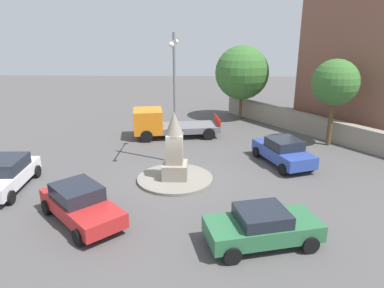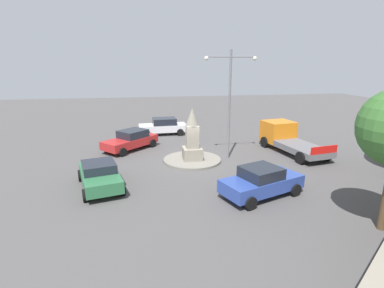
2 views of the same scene
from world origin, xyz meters
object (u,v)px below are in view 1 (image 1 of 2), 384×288
truck_orange_parked_left (164,124)px  corner_building (371,62)px  monument (175,150)px  car_green_approaching (262,226)px  car_white_far_side (6,174)px  tree_near_wall (335,83)px  streetlamp (175,86)px  tree_mid_cluster (242,73)px  car_red_near_island (80,204)px  car_blue_waiting (283,151)px

truck_orange_parked_left → corner_building: corner_building is taller
monument → car_green_approaching: 6.80m
car_white_far_side → truck_orange_parked_left: size_ratio=0.70×
corner_building → truck_orange_parked_left: bearing=-79.4°
corner_building → tree_near_wall: (4.33, -3.98, -0.93)m
streetlamp → corner_building: 16.08m
truck_orange_parked_left → tree_mid_cluster: tree_mid_cluster is taller
car_red_near_island → car_blue_waiting: bearing=124.7°
monument → car_green_approaching: (5.67, 3.63, -0.93)m
streetlamp → tree_near_wall: bearing=109.3°
tree_mid_cluster → car_white_far_side: bearing=-41.6°
car_red_near_island → corner_building: (-14.61, 17.44, 4.36)m
car_green_approaching → car_white_far_side: car_white_far_side is taller
car_green_approaching → tree_near_wall: bearing=152.0°
car_white_far_side → corner_building: bearing=118.1°
corner_building → streetlamp: bearing=-60.8°
monument → car_blue_waiting: (-2.48, 6.09, -0.88)m
corner_building → car_white_far_side: bearing=-61.9°
car_green_approaching → corner_building: corner_building is taller
car_red_near_island → tree_mid_cluster: (-17.27, 8.21, 3.17)m
car_white_far_side → tree_near_wall: tree_near_wall is taller
truck_orange_parked_left → corner_building: (-2.86, 15.21, 4.14)m
tree_near_wall → car_white_far_side: bearing=-67.6°
streetlamp → corner_building: bearing=119.2°
monument → car_blue_waiting: 6.63m
car_white_far_side → streetlamp: bearing=116.1°
car_blue_waiting → corner_building: size_ratio=0.45×
car_blue_waiting → streetlamp: bearing=-90.8°
monument → car_white_far_side: (1.35, -8.17, -0.87)m
car_green_approaching → truck_orange_parked_left: truck_orange_parked_left is taller
truck_orange_parked_left → tree_near_wall: (1.47, 11.23, 3.20)m
car_blue_waiting → car_red_near_island: bearing=-55.3°
car_red_near_island → car_white_far_side: bearing=-121.7°
car_blue_waiting → tree_mid_cluster: (-10.59, -1.44, 3.16)m
car_red_near_island → monument: bearing=139.6°
car_blue_waiting → truck_orange_parked_left: size_ratio=0.72×
car_white_far_side → truck_orange_parked_left: bearing=142.5°
car_red_near_island → car_blue_waiting: size_ratio=0.96×
car_red_near_island → car_white_far_side: (-2.84, -4.60, 0.03)m
car_red_near_island → car_blue_waiting: 11.74m
car_green_approaching → tree_mid_cluster: tree_mid_cluster is taller
car_red_near_island → corner_building: size_ratio=0.43×
car_red_near_island → corner_building: 23.17m
tree_near_wall → tree_mid_cluster: size_ratio=0.93×
car_white_far_side → corner_building: corner_building is taller
monument → streetlamp: size_ratio=0.48×
car_white_far_side → truck_orange_parked_left: 11.23m
corner_building → car_red_near_island: bearing=-50.0°
streetlamp → tree_mid_cluster: (-10.51, 4.79, -0.55)m
streetlamp → car_white_far_side: 9.65m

